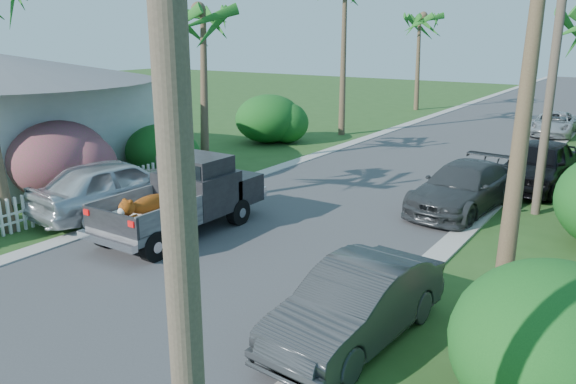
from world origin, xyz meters
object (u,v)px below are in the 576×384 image
Objects in this scene: pickup_truck at (190,195)px; parked_car_rd at (554,124)px; parked_car_rn at (356,304)px; parked_car_ln at (115,187)px; parked_car_rf at (538,165)px; palm_l_b at (201,10)px; palm_l_d at (421,16)px; utility_pole_a at (175,138)px; parked_car_rm at (463,188)px; utility_pole_b at (555,59)px.

pickup_truck is 22.73m from parked_car_rd.
parked_car_rn is 0.84× the size of parked_car_ln.
parked_car_ln is (-10.00, -10.25, 0.02)m from parked_car_rf.
palm_l_b is (-1.80, 6.09, 5.29)m from parked_car_ln.
parked_car_ln is at bearing -86.94° from palm_l_d.
palm_l_d is at bearing 108.58° from utility_pole_a.
pickup_truck is at bearing -169.67° from parked_car_ln.
utility_pole_a is (10.60, -7.91, 3.74)m from parked_car_ln.
parked_car_rn is at bearing -22.79° from pickup_truck.
pickup_truck is 28.73m from palm_l_d.
parked_car_rm is 4.30m from parked_car_rf.
parked_car_rn is at bearing -88.24° from parked_car_rf.
parked_car_rf is 0.67× the size of palm_l_b.
palm_l_d is (0.30, 22.00, 0.29)m from palm_l_b.
parked_car_rn is 0.47× the size of utility_pole_a.
utility_pole_a is at bearing -90.00° from utility_pole_b.
palm_l_d reaches higher than parked_car_rn.
utility_pole_a is at bearing -46.37° from pickup_truck.
parked_car_rm is at bearing 99.78° from parked_car_rn.
utility_pole_b reaches higher than palm_l_d.
pickup_truck is 12.32m from parked_car_rf.
palm_l_b is (-10.40, -0.10, 5.43)m from parked_car_rm.
pickup_truck is 10.96m from utility_pole_b.
parked_car_rf is at bearing 77.29° from parked_car_rm.
palm_l_b is (-11.80, -4.16, 5.30)m from parked_car_rf.
parked_car_rf is at bearing 91.86° from parked_car_rn.
parked_car_rf is at bearing -128.37° from parked_car_ln.
parked_car_rn is 8.75m from parked_car_rm.
palm_l_b is 22.00m from palm_l_d.
utility_pole_a is (12.10, -36.00, -1.84)m from palm_l_d.
pickup_truck reaches higher than parked_car_rf.
utility_pole_a reaches higher than parked_car_ln.
utility_pole_b is (12.40, 1.00, -1.55)m from palm_l_b.
parked_car_ln is at bearing -175.58° from pickup_truck.
pickup_truck is at bearing 133.63° from utility_pole_a.
utility_pole_b is at bearing 4.61° from palm_l_b.
parked_car_rd is 0.50× the size of utility_pole_b.
palm_l_b is at bearing -173.17° from parked_car_rm.
parked_car_rm is 24.79m from palm_l_d.
palm_l_d is at bearing 119.95° from utility_pole_b.
parked_car_rf is 0.98× the size of parked_car_ln.
utility_pole_a is (1.21, -5.38, 3.90)m from parked_car_rn.
parked_car_ln is at bearing -137.97° from parked_car_rm.
parked_car_rm is at bearing -138.35° from parked_car_ln.
parked_car_rm reaches higher than parked_car_rn.
pickup_truck is at bearing -138.44° from utility_pole_b.
parked_car_rn is 0.57× the size of palm_l_b.
parked_car_rn is 33.00m from palm_l_d.
parked_car_ln reaches higher than parked_car_rm.
parked_car_rn is 0.94× the size of parked_car_rd.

